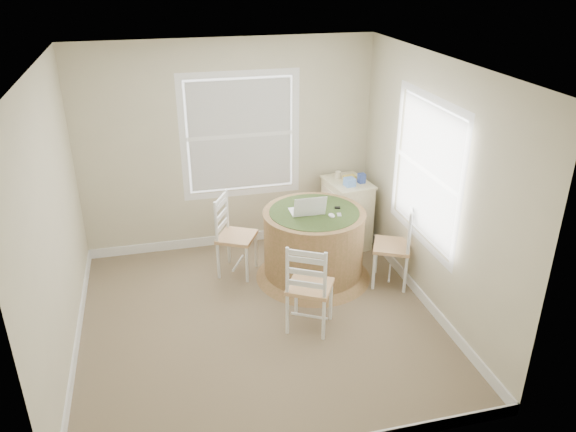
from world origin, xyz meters
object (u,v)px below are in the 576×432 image
object	(u,v)px
round_table	(314,242)
corner_chest	(346,213)
laptop	(307,210)
chair_left	(237,236)
chair_near	(310,286)
chair_right	(392,246)

from	to	relation	value
round_table	corner_chest	distance (m)	0.95
corner_chest	laptop	bearing A→B (deg)	-143.44
chair_left	chair_near	distance (m)	1.34
laptop	corner_chest	world-z (taller)	laptop
round_table	chair_right	world-z (taller)	chair_right
round_table	chair_near	xyz separation A→B (m)	(-0.31, -0.93, 0.02)
chair_left	chair_right	distance (m)	1.78
laptop	corner_chest	size ratio (longest dim) A/B	0.42
chair_right	corner_chest	bearing A→B (deg)	-144.42
corner_chest	round_table	bearing A→B (deg)	-140.40
chair_near	corner_chest	size ratio (longest dim) A/B	1.10
chair_near	corner_chest	xyz separation A→B (m)	(0.95, 1.63, -0.04)
chair_left	corner_chest	xyz separation A→B (m)	(1.48, 0.39, -0.04)
round_table	chair_right	size ratio (longest dim) A/B	1.41
chair_right	round_table	bearing A→B (deg)	-86.74
round_table	corner_chest	bearing A→B (deg)	59.71
chair_left	laptop	world-z (taller)	laptop
chair_near	chair_right	size ratio (longest dim) A/B	1.00
chair_left	chair_right	world-z (taller)	same
chair_left	chair_right	xyz separation A→B (m)	(1.65, -0.65, 0.00)
chair_near	chair_right	xyz separation A→B (m)	(1.13, 0.59, 0.00)
chair_near	laptop	distance (m)	1.02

